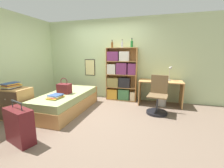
% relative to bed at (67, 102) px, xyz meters
% --- Properties ---
extents(ground_plane, '(14.00, 14.00, 0.00)m').
position_rel_bed_xyz_m(ground_plane, '(0.64, -0.02, -0.24)').
color(ground_plane, '#756051').
extents(wall_back, '(10.00, 0.09, 2.60)m').
position_rel_bed_xyz_m(wall_back, '(0.64, 1.53, 1.06)').
color(wall_back, beige).
rests_on(wall_back, ground_plane).
extents(wall_left, '(0.06, 10.00, 2.60)m').
position_rel_bed_xyz_m(wall_left, '(-1.56, -0.02, 1.06)').
color(wall_left, beige).
rests_on(wall_left, ground_plane).
extents(bed, '(0.90, 2.01, 0.49)m').
position_rel_bed_xyz_m(bed, '(0.00, 0.00, 0.00)').
color(bed, tan).
rests_on(bed, ground_plane).
extents(handbag, '(0.33, 0.22, 0.40)m').
position_rel_bed_xyz_m(handbag, '(-0.02, -0.07, 0.38)').
color(handbag, maroon).
rests_on(handbag, bed).
extents(book_stack_on_bed, '(0.29, 0.36, 0.08)m').
position_rel_bed_xyz_m(book_stack_on_bed, '(0.04, -0.51, 0.28)').
color(book_stack_on_bed, '#334C84').
rests_on(book_stack_on_bed, bed).
extents(suitcase, '(0.60, 0.39, 0.73)m').
position_rel_bed_xyz_m(suitcase, '(0.07, -1.53, 0.06)').
color(suitcase, '#5B191E').
rests_on(suitcase, ground_plane).
extents(dresser, '(0.64, 0.48, 0.72)m').
position_rel_bed_xyz_m(dresser, '(-0.85, -0.77, 0.12)').
color(dresser, tan).
rests_on(dresser, ground_plane).
extents(magazine_pile_on_dresser, '(0.31, 0.38, 0.12)m').
position_rel_bed_xyz_m(magazine_pile_on_dresser, '(-0.92, -0.78, 0.54)').
color(magazine_pile_on_dresser, '#232328').
rests_on(magazine_pile_on_dresser, dresser).
extents(bookcase, '(0.97, 0.28, 1.67)m').
position_rel_bed_xyz_m(bookcase, '(1.13, 1.34, 0.54)').
color(bookcase, tan).
rests_on(bookcase, ground_plane).
extents(bottle_green, '(0.07, 0.07, 0.24)m').
position_rel_bed_xyz_m(bottle_green, '(0.85, 1.32, 1.53)').
color(bottle_green, brown).
rests_on(bottle_green, bookcase).
extents(bottle_brown, '(0.06, 0.06, 0.24)m').
position_rel_bed_xyz_m(bottle_brown, '(1.18, 1.33, 1.53)').
color(bottle_brown, '#B7BCC1').
rests_on(bottle_brown, bookcase).
extents(bottle_clear, '(0.08, 0.08, 0.28)m').
position_rel_bed_xyz_m(bottle_clear, '(1.46, 1.38, 1.54)').
color(bottle_clear, '#1E6B2D').
rests_on(bottle_clear, bookcase).
extents(desk, '(1.21, 0.61, 0.72)m').
position_rel_bed_xyz_m(desk, '(2.36, 1.18, 0.27)').
color(desk, tan).
rests_on(desk, ground_plane).
extents(desk_lamp, '(0.16, 0.12, 0.46)m').
position_rel_bed_xyz_m(desk_lamp, '(2.62, 1.28, 0.79)').
color(desk_lamp, '#ADA89E').
rests_on(desk_lamp, desk).
extents(desk_chair, '(0.53, 0.53, 0.95)m').
position_rel_bed_xyz_m(desk_chair, '(2.29, 0.48, 0.06)').
color(desk_chair, black).
rests_on(desk_chair, ground_plane).
extents(waste_bin, '(0.27, 0.27, 0.28)m').
position_rel_bed_xyz_m(waste_bin, '(2.42, 1.12, -0.10)').
color(waste_bin, '#B7B2A8').
rests_on(waste_bin, ground_plane).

